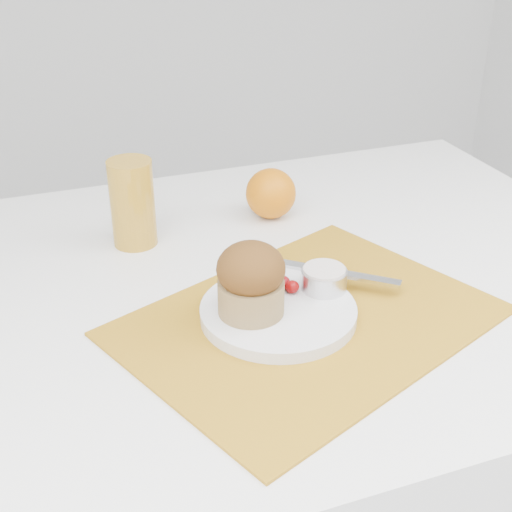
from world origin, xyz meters
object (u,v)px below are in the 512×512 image
object	(u,v)px
plate	(278,312)
table	(233,482)
orange	(271,193)
juice_glass	(132,203)
muffin	(251,280)

from	to	relation	value
plate	table	bearing A→B (deg)	105.23
plate	orange	size ratio (longest dim) A/B	2.42
juice_glass	muffin	bearing A→B (deg)	-71.68
orange	juice_glass	distance (m)	0.23
plate	muffin	bearing A→B (deg)	178.05
juice_glass	muffin	world-z (taller)	juice_glass
plate	juice_glass	size ratio (longest dim) A/B	1.49
orange	table	bearing A→B (deg)	-126.22
plate	orange	xyz separation A→B (m)	(0.10, 0.28, 0.03)
juice_glass	muffin	size ratio (longest dim) A/B	1.34
plate	muffin	size ratio (longest dim) A/B	2.00
table	plate	world-z (taller)	plate
table	muffin	xyz separation A→B (m)	(-0.01, -0.11, 0.44)
plate	orange	distance (m)	0.30
table	muffin	distance (m)	0.45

